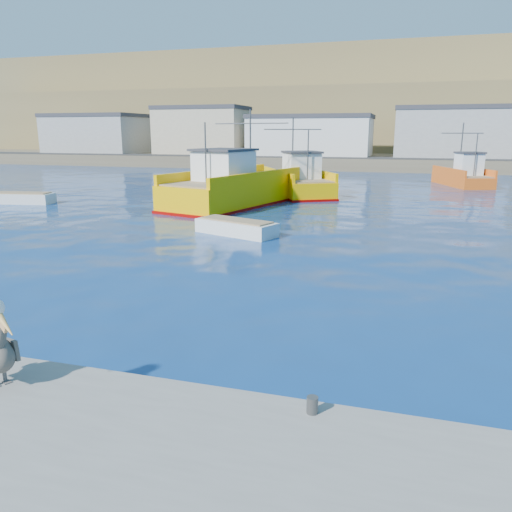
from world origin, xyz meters
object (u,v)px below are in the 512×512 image
Objects in this scene: skiff_left at (22,199)px; skiff_mid at (236,229)px; trawler_yellow_a at (238,188)px; trawler_yellow_b at (297,182)px; boat_orange at (463,175)px.

skiff_mid is at bearing -18.89° from skiff_left.
skiff_left reaches higher than skiff_mid.
skiff_mid is at bearing -72.09° from trawler_yellow_a.
trawler_yellow_a is at bearing 107.91° from skiff_mid.
skiff_left is at bearing -148.33° from trawler_yellow_b.
skiff_mid is (18.97, -6.49, -0.01)m from skiff_left.
trawler_yellow_a is 16.10m from skiff_left.
trawler_yellow_b is at bearing 91.96° from skiff_mid.
trawler_yellow_a is at bearing 15.11° from skiff_left.
boat_orange is (14.31, 11.24, 0.00)m from trawler_yellow_b.
skiff_mid is at bearing -88.04° from trawler_yellow_b.
trawler_yellow_b is 2.36× the size of skiff_left.
boat_orange is at bearing 34.64° from skiff_left.
trawler_yellow_b is 21.59m from skiff_left.
trawler_yellow_a is at bearing -133.02° from boat_orange.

